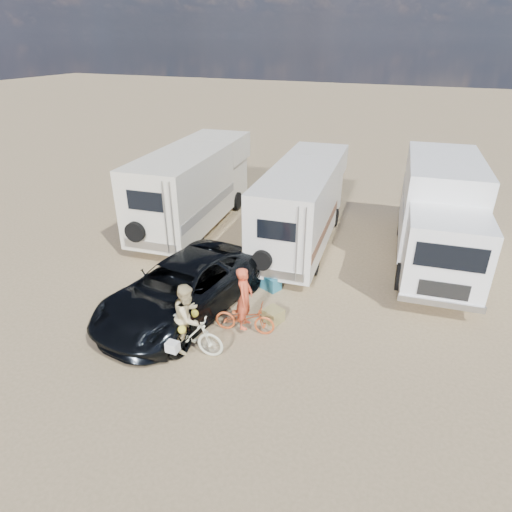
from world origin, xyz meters
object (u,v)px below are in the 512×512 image
at_px(bike_man, 245,318).
at_px(bike_parked, 452,282).
at_px(rv_left, 194,188).
at_px(bike_woman, 190,335).
at_px(crate, 273,315).
at_px(rv_main, 303,206).
at_px(rider_woman, 189,323).
at_px(dark_suv, 182,289).
at_px(box_truck, 440,218).
at_px(rider_man, 245,304).
at_px(cooler, 271,282).

relative_size(bike_man, bike_parked, 1.06).
distance_m(rv_left, bike_woman, 8.35).
relative_size(bike_man, crate, 3.44).
height_order(rv_main, bike_parked, rv_main).
xyz_separation_m(bike_woman, rider_woman, (0.00, 0.00, 0.35)).
relative_size(rv_main, rv_left, 0.99).
bearing_deg(dark_suv, box_truck, 50.43).
height_order(rv_main, box_truck, box_truck).
xyz_separation_m(bike_woman, rider_man, (0.90, 1.30, 0.33)).
xyz_separation_m(rv_left, bike_woman, (3.97, -7.27, -1.06)).
bearing_deg(bike_man, dark_suv, 75.36).
bearing_deg(rider_woman, dark_suv, 31.32).
distance_m(rv_main, rider_man, 5.89).
xyz_separation_m(rv_main, rv_left, (-4.60, 0.11, 0.09)).
distance_m(rv_main, box_truck, 4.66).
relative_size(bike_woman, rider_man, 1.02).
xyz_separation_m(rider_man, rider_woman, (-0.90, -1.30, 0.01)).
bearing_deg(box_truck, rider_man, -131.23).
xyz_separation_m(dark_suv, rider_man, (1.99, -0.16, 0.10)).
distance_m(bike_man, rider_woman, 1.65).
bearing_deg(crate, rider_woman, -125.09).
distance_m(bike_woman, crate, 2.51).
bearing_deg(rv_main, cooler, -92.78).
bearing_deg(cooler, bike_man, -63.20).
bearing_deg(bike_parked, bike_woman, 163.27).
bearing_deg(rv_left, bike_man, -56.29).
relative_size(rv_left, crate, 15.82).
distance_m(box_truck, bike_man, 7.58).
bearing_deg(dark_suv, rv_main, 80.80).
distance_m(bike_man, crate, 0.93).
xyz_separation_m(bike_man, bike_woman, (-0.90, -1.30, 0.11)).
bearing_deg(cooler, dark_suv, -107.36).
xyz_separation_m(box_truck, bike_woman, (-5.27, -7.37, -1.17)).
xyz_separation_m(bike_man, bike_parked, (5.02, 4.18, -0.02)).
bearing_deg(rv_main, rider_man, -92.20).
height_order(dark_suv, bike_man, dark_suv).
relative_size(box_truck, bike_man, 4.46).
height_order(rv_left, crate, rv_left).
relative_size(rv_left, cooler, 13.13).
relative_size(rv_main, rider_woman, 4.18).
height_order(bike_woman, rider_woman, rider_woman).
bearing_deg(bike_parked, rv_main, 102.90).
relative_size(rider_woman, crate, 3.76).
bearing_deg(rider_man, bike_man, -9.93).
distance_m(dark_suv, cooler, 2.88).
bearing_deg(bike_man, rider_man, 170.07).
distance_m(bike_man, bike_parked, 6.53).
bearing_deg(rv_main, box_truck, -2.21).
bearing_deg(rider_woman, cooler, -17.06).
distance_m(rv_left, bike_parked, 10.11).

